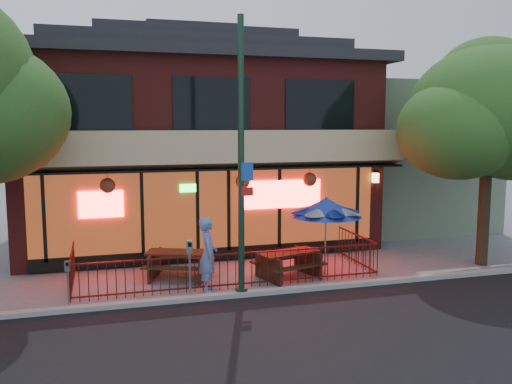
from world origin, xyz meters
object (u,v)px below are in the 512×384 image
street_light (241,173)px  parking_meter_near (190,260)px  picnic_table_left (179,261)px  pedestrian (208,255)px  street_tree_right (489,104)px  picnic_table_right (288,261)px  parking_meter_far (68,277)px  patio_umbrella (326,207)px

street_light → parking_meter_near: 2.51m
picnic_table_left → pedestrian: bearing=-69.5°
street_light → pedestrian: 2.34m
street_tree_right → street_light: bearing=-173.0°
picnic_table_left → pedestrian: 1.64m
street_light → picnic_table_right: bearing=34.8°
parking_meter_far → picnic_table_left: bearing=34.2°
picnic_table_right → parking_meter_far: bearing=-168.8°
patio_umbrella → parking_meter_far: 7.17m
parking_meter_near → street_tree_right: bearing=6.0°
patio_umbrella → picnic_table_left: bearing=168.2°
picnic_table_left → patio_umbrella: patio_umbrella is taller
parking_meter_far → picnic_table_right: bearing=11.2°
street_tree_right → parking_meter_near: 10.21m
patio_umbrella → pedestrian: patio_umbrella is taller
street_light → parking_meter_far: (-4.20, 0.00, -2.34)m
street_light → picnic_table_right: (1.69, 1.17, -2.65)m
parking_meter_near → parking_meter_far: 2.88m
picnic_table_left → pedestrian: pedestrian is taller
pedestrian → street_tree_right: bearing=-77.5°
street_light → parking_meter_far: street_light is taller
parking_meter_near → parking_meter_far: bearing=180.0°
picnic_table_left → parking_meter_far: size_ratio=1.85×
picnic_table_left → parking_meter_far: parking_meter_far is taller
picnic_table_left → parking_meter_near: bearing=-90.2°
picnic_table_right → patio_umbrella: bearing=-3.7°
street_tree_right → picnic_table_right: (-6.35, 0.18, -4.46)m
street_tree_right → patio_umbrella: bearing=178.8°
pedestrian → parking_meter_far: bearing=107.4°
picnic_table_left → street_tree_right: bearing=-5.9°
street_tree_right → picnic_table_left: bearing=174.1°
patio_umbrella → pedestrian: (-3.55, -0.61, -1.01)m
picnic_table_left → parking_meter_near: size_ratio=1.47×
street_light → street_tree_right: bearing=7.0°
picnic_table_right → parking_meter_far: 6.01m
picnic_table_right → patio_umbrella: size_ratio=0.89×
patio_umbrella → street_tree_right: bearing=-1.2°
street_tree_right → pedestrian: size_ratio=3.53×
street_tree_right → picnic_table_right: bearing=178.3°
street_tree_right → picnic_table_right: size_ratio=3.37×
parking_meter_near → parking_meter_far: parking_meter_near is taller
street_tree_right → parking_meter_near: size_ratio=4.65×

